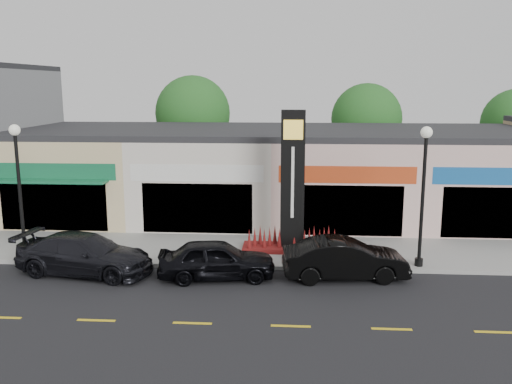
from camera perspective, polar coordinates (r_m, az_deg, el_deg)
ground at (r=19.82m, az=-5.11°, el=-9.97°), size 120.00×120.00×0.00m
sidewalk at (r=23.86m, az=-3.49°, el=-6.05°), size 52.00×4.30×0.15m
curb at (r=21.74m, az=-4.25°, el=-7.80°), size 52.00×0.20×0.15m
shop_beige at (r=32.21m, az=-17.06°, el=2.22°), size 7.00×10.85×4.80m
shop_cream at (r=30.43m, az=-4.63°, el=2.18°), size 7.00×10.01×4.80m
shop_pink_w at (r=30.20m, az=8.63°, el=2.02°), size 7.00×10.01×4.80m
shop_pink_e at (r=31.57m, az=21.40°, el=1.77°), size 7.00×10.01×4.80m
tree_rear_west at (r=38.44m, az=-6.65°, el=8.24°), size 5.20×5.20×7.83m
tree_rear_mid at (r=38.15m, az=11.54°, el=7.56°), size 4.80×4.80×7.29m
lamp_west_near at (r=23.76m, az=-23.71°, el=1.37°), size 0.44×0.44×5.47m
lamp_east_near at (r=21.66m, az=17.22°, el=0.95°), size 0.44×0.44×5.47m
pylon_sign at (r=22.97m, az=3.84°, el=-1.07°), size 4.20×1.30×6.00m
car_dark_sedan at (r=21.89m, az=-17.58°, el=-6.27°), size 3.01×5.59×1.54m
car_black_sedan at (r=20.43m, az=-4.16°, el=-7.09°), size 2.32×4.55×1.48m
car_black_conv at (r=20.63m, az=9.34°, el=-6.97°), size 2.09×4.76×1.52m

